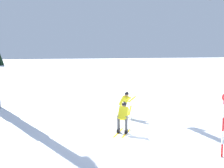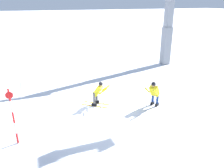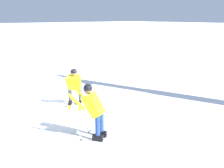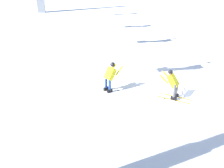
# 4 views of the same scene
# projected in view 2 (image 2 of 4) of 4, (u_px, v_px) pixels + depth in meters

# --- Properties ---
(ground_plane) EXTENTS (260.00, 260.00, 0.00)m
(ground_plane) POSITION_uv_depth(u_px,v_px,m) (92.00, 114.00, 11.05)
(ground_plane) COLOR white
(skier_carving_main) EXTENTS (1.43, 1.62, 1.54)m
(skier_carving_main) POSITION_uv_depth(u_px,v_px,m) (98.00, 92.00, 11.68)
(skier_carving_main) COLOR yellow
(skier_carving_main) RESTS_ON ground_plane
(lift_tower_near) EXTENTS (0.69, 2.85, 10.46)m
(lift_tower_near) POSITION_uv_depth(u_px,v_px,m) (169.00, 14.00, 18.19)
(lift_tower_near) COLOR gray
(lift_tower_near) RESTS_ON ground_plane
(trail_marker_pole) EXTENTS (0.07, 0.28, 2.40)m
(trail_marker_pole) POSITION_uv_depth(u_px,v_px,m) (13.00, 115.00, 8.32)
(trail_marker_pole) COLOR red
(trail_marker_pole) RESTS_ON ground_plane
(skier_distant_uphill) EXTENTS (1.35, 1.73, 1.62)m
(skier_distant_uphill) POSITION_uv_depth(u_px,v_px,m) (154.00, 92.00, 11.51)
(skier_distant_uphill) COLOR white
(skier_distant_uphill) RESTS_ON ground_plane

